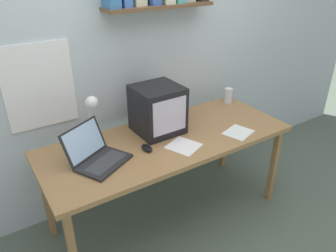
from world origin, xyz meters
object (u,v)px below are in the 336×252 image
object	(u,v)px
crt_monitor	(158,109)
laptop	(95,153)
corner_desk	(168,145)
desk_lamp	(92,114)
loose_paper_near_monitor	(238,132)
open_notebook	(184,146)
computer_mouse	(147,148)
juice_glass	(228,96)

from	to	relation	value
crt_monitor	laptop	bearing A→B (deg)	-166.67
corner_desk	desk_lamp	distance (m)	0.59
laptop	loose_paper_near_monitor	bearing A→B (deg)	-39.35
corner_desk	open_notebook	xyz separation A→B (m)	(0.03, -0.15, 0.06)
computer_mouse	loose_paper_near_monitor	distance (m)	0.72
crt_monitor	desk_lamp	size ratio (longest dim) A/B	0.96
juice_glass	computer_mouse	world-z (taller)	juice_glass
juice_glass	desk_lamp	bearing A→B (deg)	-177.94
loose_paper_near_monitor	juice_glass	bearing A→B (deg)	56.00
corner_desk	desk_lamp	bearing A→B (deg)	155.91
corner_desk	crt_monitor	distance (m)	0.27
open_notebook	corner_desk	bearing A→B (deg)	101.15
desk_lamp	computer_mouse	distance (m)	0.43
desk_lamp	crt_monitor	bearing A→B (deg)	-19.09
corner_desk	juice_glass	xyz separation A→B (m)	(0.81, 0.26, 0.12)
juice_glass	open_notebook	bearing A→B (deg)	-152.08
corner_desk	desk_lamp	xyz separation A→B (m)	(-0.47, 0.21, 0.29)
juice_glass	loose_paper_near_monitor	xyz separation A→B (m)	(-0.32, -0.47, -0.06)
corner_desk	loose_paper_near_monitor	xyz separation A→B (m)	(0.49, -0.21, 0.06)
crt_monitor	computer_mouse	world-z (taller)	crt_monitor
desk_lamp	laptop	bearing A→B (deg)	-121.02
corner_desk	computer_mouse	size ratio (longest dim) A/B	17.41
desk_lamp	open_notebook	world-z (taller)	desk_lamp
crt_monitor	loose_paper_near_monitor	size ratio (longest dim) A/B	1.43
laptop	juice_glass	bearing A→B (deg)	-17.06
desk_lamp	open_notebook	xyz separation A→B (m)	(0.50, -0.37, -0.23)
juice_glass	open_notebook	distance (m)	0.88
laptop	loose_paper_near_monitor	size ratio (longest dim) A/B	1.75
desk_lamp	juice_glass	bearing A→B (deg)	-8.47
desk_lamp	loose_paper_near_monitor	bearing A→B (deg)	-34.33
crt_monitor	open_notebook	size ratio (longest dim) A/B	1.33
desk_lamp	loose_paper_near_monitor	xyz separation A→B (m)	(0.97, -0.43, -0.23)
computer_mouse	desk_lamp	bearing A→B (deg)	134.41
desk_lamp	juice_glass	size ratio (longest dim) A/B	2.75
juice_glass	laptop	bearing A→B (deg)	-169.26
laptop	juice_glass	world-z (taller)	laptop
open_notebook	loose_paper_near_monitor	xyz separation A→B (m)	(0.46, -0.06, 0.00)
open_notebook	computer_mouse	bearing A→B (deg)	158.03
crt_monitor	loose_paper_near_monitor	xyz separation A→B (m)	(0.49, -0.35, -0.17)
computer_mouse	crt_monitor	bearing A→B (deg)	43.32
laptop	juice_glass	distance (m)	1.39
laptop	desk_lamp	world-z (taller)	desk_lamp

